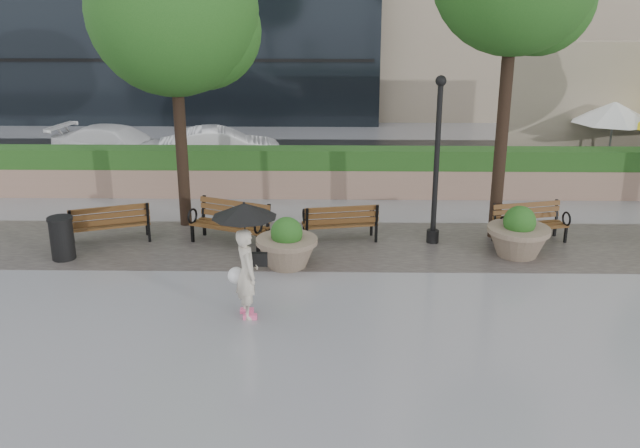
{
  "coord_description": "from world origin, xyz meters",
  "views": [
    {
      "loc": [
        -0.93,
        -12.22,
        5.68
      ],
      "look_at": [
        -1.16,
        1.26,
        1.1
      ],
      "focal_mm": 40.0,
      "sensor_mm": 36.0,
      "label": 1
    }
  ],
  "objects_px": {
    "planter_right": "(518,237)",
    "car_right": "(221,148)",
    "bench_3": "(529,231)",
    "trash_bin": "(62,239)",
    "bench_0": "(111,231)",
    "planter_left": "(287,247)",
    "car_left": "(119,146)",
    "lamppost": "(436,172)",
    "bench_2": "(340,230)",
    "bench_1": "(230,232)",
    "pedestrian": "(246,249)"
  },
  "relations": [
    {
      "from": "bench_0",
      "to": "bench_1",
      "type": "distance_m",
      "value": 2.75
    },
    {
      "from": "bench_2",
      "to": "lamppost",
      "type": "xyz_separation_m",
      "value": [
        2.13,
        -0.07,
        1.4
      ]
    },
    {
      "from": "bench_0",
      "to": "bench_1",
      "type": "height_order",
      "value": "bench_1"
    },
    {
      "from": "planter_right",
      "to": "bench_3",
      "type": "bearing_deg",
      "value": 60.72
    },
    {
      "from": "bench_3",
      "to": "trash_bin",
      "type": "xyz_separation_m",
      "value": [
        -10.34,
        -1.24,
        0.19
      ]
    },
    {
      "from": "bench_2",
      "to": "lamppost",
      "type": "relative_size",
      "value": 0.47
    },
    {
      "from": "car_right",
      "to": "bench_1",
      "type": "bearing_deg",
      "value": -179.99
    },
    {
      "from": "planter_left",
      "to": "planter_right",
      "type": "height_order",
      "value": "planter_right"
    },
    {
      "from": "bench_1",
      "to": "bench_2",
      "type": "distance_m",
      "value": 2.51
    },
    {
      "from": "lamppost",
      "to": "pedestrian",
      "type": "height_order",
      "value": "lamppost"
    },
    {
      "from": "planter_right",
      "to": "car_right",
      "type": "distance_m",
      "value": 10.84
    },
    {
      "from": "lamppost",
      "to": "pedestrian",
      "type": "xyz_separation_m",
      "value": [
        -3.82,
        -3.84,
        -0.39
      ]
    },
    {
      "from": "car_right",
      "to": "pedestrian",
      "type": "xyz_separation_m",
      "value": [
        2.06,
        -10.75,
        0.63
      ]
    },
    {
      "from": "bench_0",
      "to": "lamppost",
      "type": "bearing_deg",
      "value": 161.07
    },
    {
      "from": "bench_1",
      "to": "trash_bin",
      "type": "bearing_deg",
      "value": -141.22
    },
    {
      "from": "trash_bin",
      "to": "bench_2",
      "type": "bearing_deg",
      "value": 11.67
    },
    {
      "from": "bench_3",
      "to": "car_right",
      "type": "bearing_deg",
      "value": 126.11
    },
    {
      "from": "bench_0",
      "to": "lamppost",
      "type": "relative_size",
      "value": 0.49
    },
    {
      "from": "lamppost",
      "to": "trash_bin",
      "type": "bearing_deg",
      "value": -171.81
    },
    {
      "from": "trash_bin",
      "to": "car_left",
      "type": "height_order",
      "value": "car_left"
    },
    {
      "from": "planter_left",
      "to": "pedestrian",
      "type": "relative_size",
      "value": 0.62
    },
    {
      "from": "trash_bin",
      "to": "car_left",
      "type": "bearing_deg",
      "value": 97.64
    },
    {
      "from": "bench_1",
      "to": "trash_bin",
      "type": "height_order",
      "value": "bench_1"
    },
    {
      "from": "bench_1",
      "to": "bench_2",
      "type": "height_order",
      "value": "bench_1"
    },
    {
      "from": "bench_1",
      "to": "lamppost",
      "type": "relative_size",
      "value": 0.5
    },
    {
      "from": "bench_1",
      "to": "bench_3",
      "type": "distance_m",
      "value": 6.86
    },
    {
      "from": "planter_left",
      "to": "car_right",
      "type": "xyz_separation_m",
      "value": [
        -2.62,
        8.41,
        0.22
      ]
    },
    {
      "from": "bench_3",
      "to": "car_right",
      "type": "relative_size",
      "value": 0.45
    },
    {
      "from": "car_left",
      "to": "car_right",
      "type": "distance_m",
      "value": 3.34
    },
    {
      "from": "bench_0",
      "to": "car_left",
      "type": "bearing_deg",
      "value": -95.73
    },
    {
      "from": "bench_2",
      "to": "trash_bin",
      "type": "relative_size",
      "value": 1.98
    },
    {
      "from": "bench_3",
      "to": "planter_right",
      "type": "relative_size",
      "value": 1.3
    },
    {
      "from": "trash_bin",
      "to": "planter_left",
      "type": "bearing_deg",
      "value": -3.93
    },
    {
      "from": "bench_0",
      "to": "trash_bin",
      "type": "distance_m",
      "value": 1.27
    },
    {
      "from": "planter_right",
      "to": "car_left",
      "type": "bearing_deg",
      "value": 144.27
    },
    {
      "from": "bench_0",
      "to": "pedestrian",
      "type": "bearing_deg",
      "value": 113.89
    },
    {
      "from": "car_right",
      "to": "bench_2",
      "type": "bearing_deg",
      "value": -161.27
    },
    {
      "from": "bench_3",
      "to": "planter_left",
      "type": "relative_size",
      "value": 1.36
    },
    {
      "from": "car_left",
      "to": "pedestrian",
      "type": "bearing_deg",
      "value": -139.68
    },
    {
      "from": "planter_right",
      "to": "pedestrian",
      "type": "height_order",
      "value": "pedestrian"
    },
    {
      "from": "bench_0",
      "to": "trash_bin",
      "type": "height_order",
      "value": "bench_0"
    },
    {
      "from": "planter_left",
      "to": "car_left",
      "type": "xyz_separation_m",
      "value": [
        -5.96,
        8.58,
        0.22
      ]
    },
    {
      "from": "bench_1",
      "to": "lamppost",
      "type": "xyz_separation_m",
      "value": [
        4.63,
        0.16,
        1.38
      ]
    },
    {
      "from": "bench_0",
      "to": "car_right",
      "type": "xyz_separation_m",
      "value": [
        1.5,
        7.05,
        0.36
      ]
    },
    {
      "from": "planter_left",
      "to": "pedestrian",
      "type": "height_order",
      "value": "pedestrian"
    },
    {
      "from": "car_left",
      "to": "pedestrian",
      "type": "distance_m",
      "value": 12.2
    },
    {
      "from": "planter_left",
      "to": "trash_bin",
      "type": "distance_m",
      "value": 4.87
    },
    {
      "from": "car_right",
      "to": "bench_0",
      "type": "bearing_deg",
      "value": 157.99
    },
    {
      "from": "planter_right",
      "to": "lamppost",
      "type": "bearing_deg",
      "value": 155.32
    },
    {
      "from": "car_right",
      "to": "pedestrian",
      "type": "height_order",
      "value": "pedestrian"
    }
  ]
}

